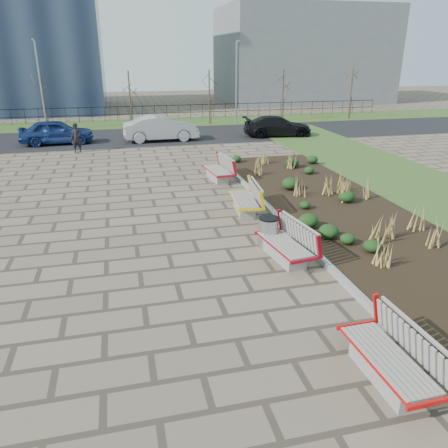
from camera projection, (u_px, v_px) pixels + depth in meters
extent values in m
plane|color=#73624F|center=(188.00, 322.00, 9.05)|extent=(120.00, 120.00, 0.00)
cube|color=black|center=(345.00, 215.00, 14.92)|extent=(4.50, 18.00, 0.10)
cube|color=gray|center=(281.00, 220.00, 14.41)|extent=(0.16, 18.00, 0.15)
cube|color=#33511E|center=(131.00, 124.00, 34.39)|extent=(80.00, 5.00, 0.04)
cube|color=black|center=(135.00, 137.00, 28.96)|extent=(80.00, 7.00, 0.02)
cylinder|color=#B2B2B7|center=(268.00, 233.00, 12.41)|extent=(0.56, 0.56, 0.87)
imported|color=black|center=(77.00, 138.00, 24.22)|extent=(0.60, 0.41, 1.62)
imported|color=navy|center=(56.00, 132.00, 26.46)|extent=(4.38, 1.99, 1.46)
imported|color=#989A9F|center=(161.00, 128.00, 27.43)|extent=(4.68, 1.67, 1.54)
imported|color=black|center=(277.00, 126.00, 29.01)|extent=(4.69, 2.30, 1.31)
cube|color=slate|center=(302.00, 55.00, 49.60)|extent=(18.00, 12.00, 10.00)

